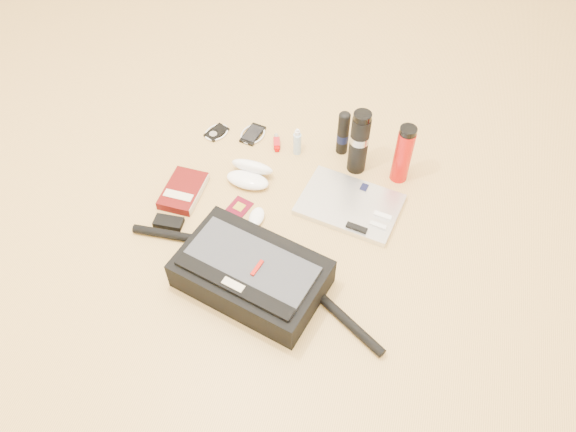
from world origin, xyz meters
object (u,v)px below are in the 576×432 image
Objects in this scene: thermos_black at (359,142)px; thermos_red at (403,154)px; messenger_bag at (251,273)px; book at (184,191)px; laptop at (350,205)px.

thermos_black is 0.18m from thermos_red.
thermos_black is 1.09× the size of thermos_red.
book is at bearing 154.27° from messenger_bag.
messenger_bag reaches higher than book.
thermos_black reaches higher than thermos_red.
book reaches higher than laptop.
thermos_red is (0.42, 0.64, 0.07)m from messenger_bag.
messenger_bag is 4.67× the size of book.
messenger_bag is 2.38× the size of laptop.
laptop is 1.43× the size of thermos_black.
thermos_red is at bearing -2.03° from thermos_black.
thermos_black is (0.24, 0.64, 0.08)m from messenger_bag.
laptop is at bearing -85.15° from thermos_black.
laptop is 0.65m from book.
thermos_black reaches higher than book.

